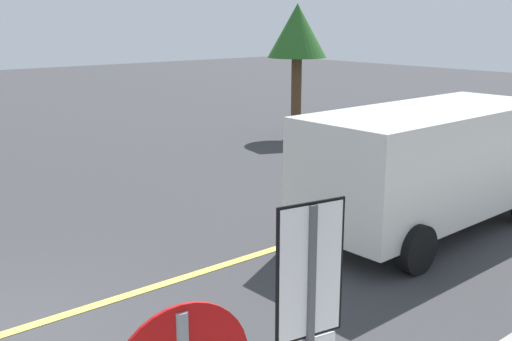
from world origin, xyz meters
TOP-DOWN VIEW (x-y plane):
  - lane_marking_centre at (3.00, 0.00)m, footprint 28.00×0.16m
  - speed_limit_sign at (1.35, -4.29)m, footprint 0.53×0.12m
  - white_van at (7.54, -1.00)m, footprint 5.24×2.36m
  - car_silver_mid_road at (13.01, 1.56)m, footprint 4.42×2.12m
  - tree_left_verge at (11.91, 7.00)m, footprint 1.85×1.85m

SIDE VIEW (x-z plane):
  - lane_marking_centre at x=3.00m, z-range 0.00..0.01m
  - car_silver_mid_road at x=13.01m, z-range 0.01..1.59m
  - white_van at x=7.54m, z-range 0.17..2.37m
  - speed_limit_sign at x=1.35m, z-range 0.50..3.02m
  - tree_left_verge at x=11.91m, z-range 1.16..5.32m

